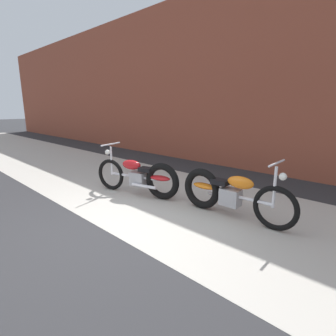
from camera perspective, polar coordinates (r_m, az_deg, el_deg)
name	(u,v)px	position (r m, az deg, el deg)	size (l,w,h in m)	color
ground_plane	(109,233)	(4.04, -12.67, -13.48)	(80.00, 80.00, 0.00)	#2D2D30
sidewalk_slab	(186,202)	(5.12, 3.94, -7.30)	(36.00, 3.50, 0.01)	#B2ADA3
brick_building_wall	(272,75)	(7.81, 21.61, 18.13)	(36.00, 0.50, 5.17)	brown
motorcycle_red	(141,177)	(5.39, -5.82, -1.86)	(1.96, 0.76, 1.03)	black
motorcycle_orange	(226,193)	(4.48, 12.53, -5.24)	(2.01, 0.58, 1.03)	black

